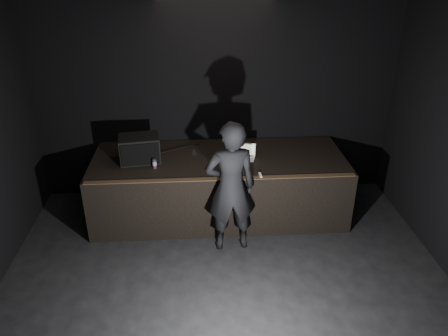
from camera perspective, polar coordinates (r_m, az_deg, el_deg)
name	(u,v)px	position (r m, az deg, el deg)	size (l,w,h in m)	color
room_walls	(235,185)	(4.02, 1.40, -2.28)	(6.10, 7.10, 3.52)	black
stage_riser	(219,185)	(7.14, -0.65, -2.28)	(4.00, 1.50, 1.00)	black
riser_lip	(222,179)	(6.27, -0.32, -1.40)	(3.92, 0.10, 0.01)	brown
stage_monitor	(140,149)	(6.85, -10.96, 2.47)	(0.66, 0.52, 0.41)	black
cable	(171,151)	(7.18, -6.91, 2.28)	(0.02, 0.02, 1.02)	black
laptop	(245,154)	(6.90, 2.78, 1.78)	(0.36, 0.34, 0.21)	white
beer_can	(155,164)	(6.64, -9.06, 0.57)	(0.06, 0.06, 0.15)	silver
plastic_cup	(194,153)	(6.98, -3.94, 1.98)	(0.07, 0.07, 0.09)	white
wii_remote	(260,175)	(6.37, 4.77, -0.94)	(0.03, 0.14, 0.03)	white
person	(231,188)	(6.08, 0.88, -2.61)	(0.72, 0.47, 1.97)	black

